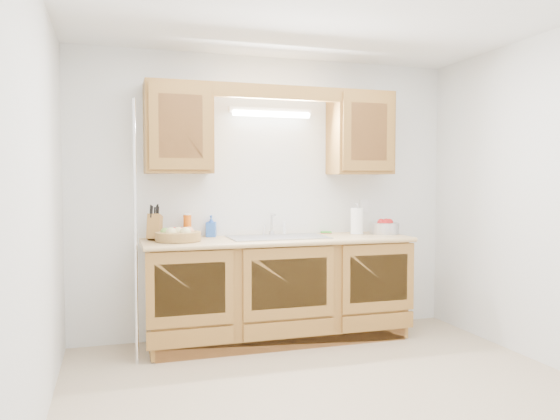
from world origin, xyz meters
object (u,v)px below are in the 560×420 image
object	(u,v)px
knife_block	(155,227)
paper_towel	(357,221)
apple_bowl	(384,227)
fruit_basket	(178,235)

from	to	relation	value
knife_block	paper_towel	world-z (taller)	knife_block
knife_block	apple_bowl	size ratio (longest dim) A/B	0.87
fruit_basket	paper_towel	world-z (taller)	paper_towel
paper_towel	apple_bowl	distance (m)	0.27
apple_bowl	fruit_basket	bearing A→B (deg)	-177.95
knife_block	fruit_basket	bearing A→B (deg)	-27.67
fruit_basket	apple_bowl	world-z (taller)	apple_bowl
apple_bowl	paper_towel	bearing A→B (deg)	172.45
fruit_basket	paper_towel	bearing A→B (deg)	3.59
paper_towel	knife_block	bearing A→B (deg)	177.74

